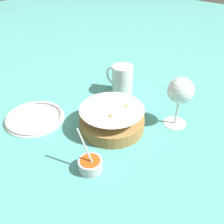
# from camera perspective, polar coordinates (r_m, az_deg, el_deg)

# --- Properties ---
(ground_plane) EXTENTS (4.00, 4.00, 0.00)m
(ground_plane) POSITION_cam_1_polar(r_m,az_deg,el_deg) (0.82, -2.12, -2.39)
(ground_plane) COLOR teal
(food_basket) EXTENTS (0.20, 0.20, 0.08)m
(food_basket) POSITION_cam_1_polar(r_m,az_deg,el_deg) (0.78, 0.00, -1.60)
(food_basket) COLOR olive
(food_basket) RESTS_ON ground_plane
(sauce_cup) EXTENTS (0.07, 0.06, 0.12)m
(sauce_cup) POSITION_cam_1_polar(r_m,az_deg,el_deg) (0.66, -4.97, -11.79)
(sauce_cup) COLOR #B7B7BC
(sauce_cup) RESTS_ON ground_plane
(wine_glass) EXTENTS (0.08, 0.08, 0.16)m
(wine_glass) POSITION_cam_1_polar(r_m,az_deg,el_deg) (0.78, 15.36, 4.38)
(wine_glass) COLOR silver
(wine_glass) RESTS_ON ground_plane
(beer_mug) EXTENTS (0.12, 0.08, 0.11)m
(beer_mug) POSITION_cam_1_polar(r_m,az_deg,el_deg) (0.95, 2.29, 7.21)
(beer_mug) COLOR silver
(beer_mug) RESTS_ON ground_plane
(side_plate) EXTENTS (0.19, 0.19, 0.01)m
(side_plate) POSITION_cam_1_polar(r_m,az_deg,el_deg) (0.87, -17.26, -1.21)
(side_plate) COLOR white
(side_plate) RESTS_ON ground_plane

